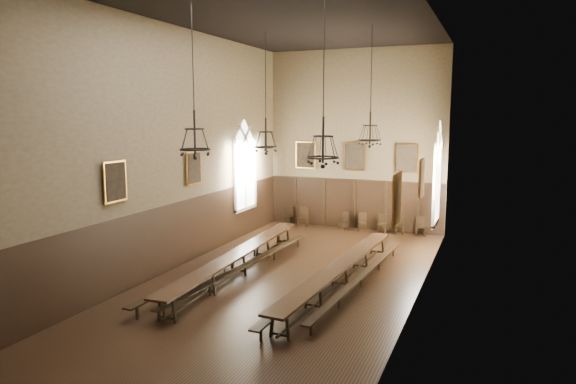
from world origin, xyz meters
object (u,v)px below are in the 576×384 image
Objects in this scene: chair_3 at (344,224)px; chandelier_back_right at (370,133)px; table_right at (340,275)px; chandelier_front_left at (195,140)px; chair_7 at (420,230)px; chandelier_front_right at (323,147)px; bench_left_outer at (224,264)px; bench_left_inner at (246,269)px; chair_1 at (303,220)px; chandelier_back_left at (266,140)px; table_left at (238,263)px; bench_right_inner at (324,278)px; chair_4 at (362,226)px; chair_6 at (400,229)px; chair_5 at (382,227)px; chair_0 at (288,219)px; bench_right_outer at (361,280)px.

chair_3 is 0.20× the size of chandelier_back_right.
table_right is 2.28× the size of chandelier_front_left.
chandelier_front_right reaches higher than chair_7.
bench_left_outer is 1.07× the size of bench_left_inner.
chandelier_back_right is at bearing -60.16° from chair_1.
chandelier_back_left is (-5.46, -5.81, 4.48)m from chair_7.
table_left is at bearing -80.73° from chair_3.
table_left reaches higher than bench_left_inner.
chair_1 is at bearing 114.66° from bench_right_inner.
chair_4 is 12.59m from chandelier_front_left.
chandelier_front_left is at bearing -114.80° from chair_6.
chair_1 reaches higher than chair_5.
chandelier_front_left is (-3.72, -2.92, 4.62)m from table_right.
chandelier_front_left is (1.67, -11.56, 4.73)m from chair_0.
bench_left_outer is 8.56m from chair_1.
chair_4 is 1.83m from chair_6.
chair_6 is (4.89, 8.70, -0.04)m from bench_left_outer.
chair_3 is 0.19× the size of chandelier_front_right.
table_right is 8.66m from chair_6.
table_right is at bearing 2.81° from bench_left_inner.
bench_right_outer is 5.53m from chandelier_back_right.
table_right is 2.22× the size of chandelier_front_right.
chandelier_back_right reaches higher than chair_3.
chair_3 is 2.81m from chair_6.
chair_1 reaches higher than chair_6.
bench_right_inner is 5.39m from chandelier_front_right.
bench_right_outer is at bearing -42.73° from chair_0.
bench_right_inner is 11.32× the size of chair_5.
chandelier_back_right reaches higher than chair_5.
chandelier_back_left is (-4.46, -5.89, 4.50)m from chair_6.
chandelier_back_left is 1.06× the size of chandelier_front_left.
bench_right_inner is 1.26m from bench_right_outer.
chair_1 is 1.12× the size of chair_5.
chair_5 reaches higher than bench_left_inner.
chair_6 is at bearing 60.66° from bench_left_outer.
table_right is 10.19m from chair_0.
chair_0 is at bearing 134.31° from chandelier_back_right.
bench_right_outer is 10.26× the size of chair_5.
chair_6 is (3.96, 8.82, -0.02)m from bench_left_inner.
bench_left_outer reaches higher than bench_right_outer.
chair_0 is (-0.98, 8.69, -0.02)m from bench_left_outer.
bench_left_inner is at bearing -80.26° from chandelier_back_left.
chandelier_front_left reaches higher than bench_left_inner.
chair_6 is at bearing 11.56° from chair_0.
chandelier_back_left is (-4.66, 2.54, 4.49)m from bench_right_outer.
chair_1 is at bearing 167.62° from chair_4.
chair_1 is at bearing 176.71° from chair_6.
bench_left_outer is at bearing -176.95° from bench_right_outer.
table_left is 1.00× the size of bench_left_outer.
bench_left_outer is 12.04× the size of chair_6.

